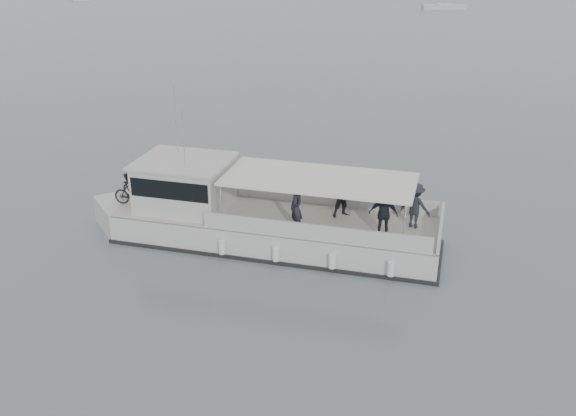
% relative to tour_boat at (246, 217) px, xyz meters
% --- Properties ---
extents(ground, '(1400.00, 1400.00, 0.00)m').
position_rel_tour_boat_xyz_m(ground, '(5.59, 3.92, -0.98)').
color(ground, slate).
rests_on(ground, ground).
extents(tour_boat, '(14.37, 5.26, 5.98)m').
position_rel_tour_boat_xyz_m(tour_boat, '(0.00, 0.00, 0.00)').
color(tour_boat, silver).
rests_on(tour_boat, ground).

